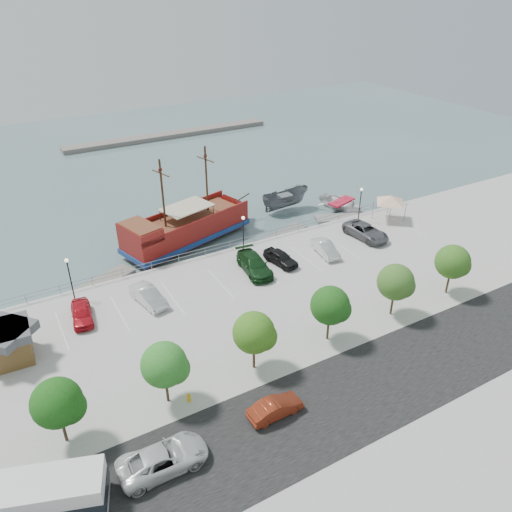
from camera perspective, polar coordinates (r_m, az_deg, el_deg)
ground at (r=50.13m, az=2.13°, el=-3.69°), size 160.00×160.00×0.00m
land_slab at (r=37.98m, az=19.82°, el=-18.29°), size 100.00×58.00×1.20m
street at (r=39.74m, az=14.62°, el=-13.44°), size 100.00×8.00×0.04m
sidewalk at (r=42.99m, az=9.20°, el=-8.90°), size 100.00×4.00×0.05m
seawall_railing at (r=55.18m, az=-2.07°, el=1.52°), size 50.00×0.06×1.00m
far_shore at (r=99.81m, az=-9.85°, el=13.48°), size 40.00×3.00×0.80m
pirate_ship at (r=58.80m, az=-6.94°, el=3.58°), size 18.27×9.57×11.31m
patrol_boat at (r=66.13m, az=3.33°, el=6.27°), size 6.91×2.68×2.66m
speedboat at (r=67.66m, az=9.71°, el=5.82°), size 6.20×7.43×1.32m
dock_west at (r=52.88m, az=-17.27°, el=-2.96°), size 7.53×4.85×0.42m
dock_mid at (r=59.94m, az=3.17°, el=2.48°), size 7.12×3.99×0.39m
dock_east at (r=64.94m, az=10.10°, el=4.30°), size 7.80×4.75×0.43m
shed at (r=43.63m, az=-26.54°, el=-8.90°), size 3.80×3.80×2.99m
canopy_tent at (r=62.58m, az=15.19°, el=6.69°), size 4.66×4.66×3.66m
street_van at (r=33.27m, az=-10.56°, el=-21.81°), size 5.63×2.65×1.56m
street_sedan at (r=35.65m, az=2.22°, el=-16.94°), size 4.01×1.49×1.31m
shuttle_bus at (r=32.90m, az=-23.68°, el=-24.07°), size 7.89×4.90×2.62m
fire_hydrant at (r=36.94m, az=-7.69°, el=-15.72°), size 0.26×0.26×0.75m
lamp_post_left at (r=48.34m, az=-20.61°, el=-1.66°), size 0.36×0.36×4.28m
lamp_post_mid at (r=53.05m, az=-1.46°, el=3.24°), size 0.36×0.36×4.28m
lamp_post_right at (r=61.50m, az=11.86°, el=6.45°), size 0.36×0.36×4.28m
tree_a at (r=34.43m, az=-21.52°, el=-15.45°), size 3.30×3.20×5.00m
tree_b at (r=35.22m, az=-10.19°, el=-12.23°), size 3.30×3.20×5.00m
tree_c at (r=37.33m, az=-0.00°, el=-8.86°), size 3.30×3.20×5.00m
tree_d at (r=40.55m, az=8.68°, el=-5.71°), size 3.30×3.20×5.00m
tree_e at (r=44.64m, az=15.85°, el=-2.99°), size 3.30×3.20×5.00m
tree_f at (r=49.39m, az=21.70°, el=-0.71°), size 3.30×3.20×5.00m
parked_car_a at (r=46.29m, az=-19.31°, el=-6.18°), size 2.25×4.42×1.44m
parked_car_b at (r=46.85m, az=-12.22°, el=-4.49°), size 2.53×4.87×1.53m
parked_car_d at (r=50.46m, az=-0.20°, el=-0.97°), size 2.97×5.95×1.66m
parked_car_e at (r=51.93m, az=2.84°, el=-0.19°), size 2.44×4.45×1.43m
parked_car_f at (r=54.15m, az=7.94°, el=0.86°), size 2.07×4.44×1.41m
parked_car_g at (r=58.41m, az=12.44°, el=2.77°), size 3.18×5.92×1.58m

